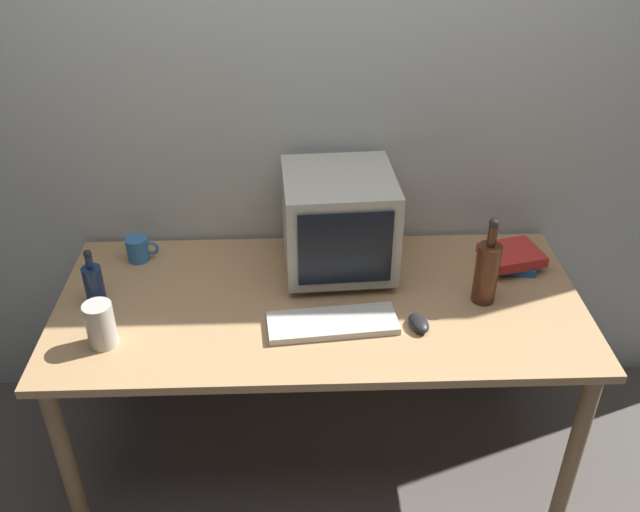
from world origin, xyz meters
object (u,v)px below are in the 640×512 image
Objects in this scene: mug at (138,249)px; book_stack at (511,257)px; keyboard at (333,323)px; bottle_short at (94,283)px; bottle_tall at (487,271)px; computer_mouse at (419,323)px; metal_canister at (101,325)px; crt_monitor at (339,222)px.

book_stack is at bearing -3.79° from mug.
bottle_short is at bearing 162.75° from keyboard.
mug reaches higher than keyboard.
bottle_tall reaches higher than mug.
bottle_short is at bearing 178.41° from bottle_tall.
keyboard is 0.82m from mug.
mug is at bearing 143.20° from keyboard.
computer_mouse is at bearing -138.47° from book_stack.
book_stack is 1.57× the size of metal_canister.
book_stack is 1.37m from mug.
bottle_short reaches higher than book_stack.
crt_monitor reaches higher than computer_mouse.
crt_monitor reaches higher than bottle_short.
crt_monitor reaches higher than keyboard.
keyboard is 0.55m from bottle_tall.
book_stack is 1.44m from metal_canister.
keyboard is at bearing -96.14° from crt_monitor.
bottle_tall is 1.26m from metal_canister.
computer_mouse is 1.07m from mug.
book_stack is at bearing 20.56° from keyboard.
crt_monitor is at bearing 155.98° from bottle_tall.
computer_mouse is 0.43× the size of book_stack.
keyboard is 0.81m from bottle_short.
mug is 0.80× the size of metal_canister.
mug is at bearing 69.59° from bottle_short.
crt_monitor is 0.39m from keyboard.
computer_mouse is (0.24, -0.36, -0.17)m from crt_monitor.
crt_monitor is 1.97× the size of bottle_short.
crt_monitor is 2.71× the size of metal_canister.
metal_canister is (-1.24, -0.19, -0.05)m from bottle_tall.
bottle_short is 0.88× the size of book_stack.
metal_canister is (0.07, -0.22, -0.00)m from bottle_short.
bottle_short is 1.47m from book_stack.
bottle_tall is 2.66× the size of mug.
keyboard is at bearing 4.91° from metal_canister.
book_stack reaches higher than keyboard.
crt_monitor is 0.47m from computer_mouse.
metal_canister reaches higher than book_stack.
mug is at bearing 142.21° from computer_mouse.
mug is at bearing 87.34° from metal_canister.
keyboard is 0.73m from metal_canister.
crt_monitor is 0.86m from bottle_short.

